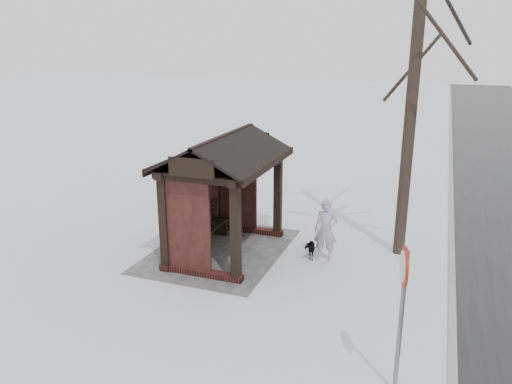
# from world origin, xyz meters

# --- Properties ---
(ground) EXTENTS (120.00, 120.00, 0.00)m
(ground) POSITION_xyz_m (0.00, 0.00, 0.00)
(ground) COLOR silver
(ground) RESTS_ON ground
(kerb) EXTENTS (120.00, 0.15, 0.06)m
(kerb) POSITION_xyz_m (0.00, 5.50, 0.01)
(kerb) COLOR gray
(kerb) RESTS_ON ground
(trampled_patch) EXTENTS (4.20, 3.20, 0.02)m
(trampled_patch) POSITION_xyz_m (0.00, -0.20, 0.01)
(trampled_patch) COLOR gray
(trampled_patch) RESTS_ON ground
(bus_shelter) EXTENTS (3.60, 2.40, 3.09)m
(bus_shelter) POSITION_xyz_m (0.00, -0.16, 2.17)
(bus_shelter) COLOR #351413
(bus_shelter) RESTS_ON ground
(pedestrian) EXTENTS (0.42, 0.60, 1.58)m
(pedestrian) POSITION_xyz_m (-0.39, 2.51, 0.79)
(pedestrian) COLOR #B1A3C0
(pedestrian) RESTS_ON ground
(dog) EXTENTS (0.65, 0.44, 0.51)m
(dog) POSITION_xyz_m (-0.40, 2.11, 0.25)
(dog) COLOR black
(dog) RESTS_ON ground
(road_sign) EXTENTS (0.61, 0.16, 2.43)m
(road_sign) POSITION_xyz_m (4.05, 4.62, 1.74)
(road_sign) COLOR slate
(road_sign) RESTS_ON ground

